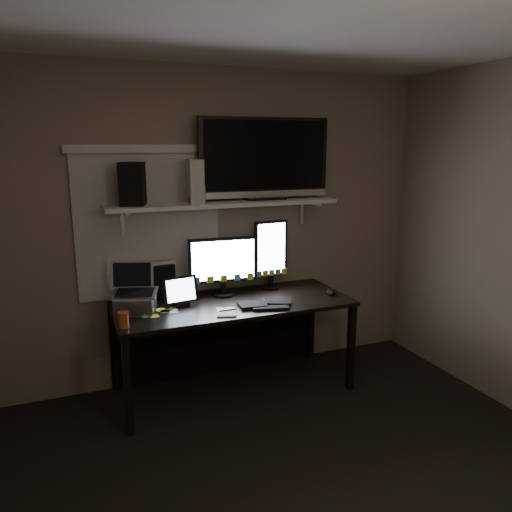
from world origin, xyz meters
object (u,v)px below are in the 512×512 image
mouse (331,292)px  cup (123,320)px  monitor_portrait (271,254)px  game_console (194,181)px  tablet (180,291)px  speaker (132,184)px  keyboard (265,303)px  monitor_landscape (223,266)px  tv (264,159)px  laptop (135,289)px  desk (228,319)px

mouse → cup: (-1.64, -0.13, 0.03)m
monitor_portrait → game_console: 0.89m
tablet → speaker: speaker is taller
game_console → keyboard: bearing=-33.6°
monitor_landscape → mouse: size_ratio=5.29×
mouse → speaker: 1.75m
monitor_landscape → speaker: 0.94m
tv → speaker: bearing=-177.1°
keyboard → cup: bearing=-160.3°
tablet → game_console: bearing=34.6°
laptop → speaker: bearing=93.2°
laptop → game_console: size_ratio=1.08×
tablet → cup: bearing=-155.8°
speaker → desk: bearing=9.4°
cup → game_console: game_console is taller
desk → cup: (-0.85, -0.37, 0.23)m
laptop → game_console: 0.91m
monitor_landscape → tablet: size_ratio=2.10×
tv → game_console: size_ratio=3.28×
mouse → cup: 1.65m
game_console → desk: bearing=-12.7°
keyboard → tv: size_ratio=0.39×
mouse → tv: (-0.43, 0.35, 1.05)m
monitor_portrait → keyboard: 0.53m
monitor_landscape → game_console: (-0.21, 0.02, 0.67)m
tablet → tv: 1.23m
laptop → mouse: bearing=12.8°
keyboard → tablet: bearing=175.6°
desk → monitor_landscape: 0.42m
mouse → cup: size_ratio=0.98×
monitor_portrait → cup: 1.38m
monitor_portrait → laptop: (-1.14, -0.20, -0.12)m
tablet → monitor_portrait: bearing=4.1°
tablet → laptop: laptop is taller
laptop → tv: 1.42m
mouse → laptop: (-1.52, 0.15, 0.16)m
tablet → tv: (0.75, 0.19, 0.95)m
game_console → monitor_portrait: bearing=9.7°
speaker → tablet: bearing=-13.6°
monitor_landscape → speaker: speaker is taller
tablet → keyboard: bearing=-28.4°
mouse → speaker: speaker is taller
cup → monitor_portrait: bearing=20.8°
mouse → tv: size_ratio=0.10×
laptop → tv: size_ratio=0.33×
monitor_portrait → speaker: bearing=177.4°
monitor_landscape → tablet: monitor_landscape is taller
mouse → tablet: (-1.19, 0.16, 0.10)m
monitor_portrait → keyboard: monitor_portrait is taller
desk → mouse: 0.85m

